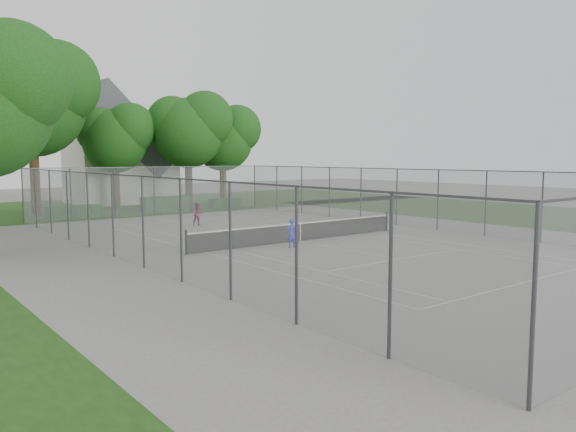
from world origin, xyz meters
TOP-DOWN VIEW (x-y plane):
  - ground at (0.00, 0.00)m, footprint 120.00×120.00m
  - grass_far at (0.00, 26.00)m, footprint 60.00×20.00m
  - grass_right at (22.00, 0.00)m, footprint 16.00×40.00m
  - court_markings at (0.00, 0.00)m, footprint 11.03×23.83m
  - tennis_net at (0.00, 0.00)m, footprint 12.87×0.10m
  - perimeter_fence at (0.00, 0.00)m, footprint 18.08×34.08m
  - tree_far_left at (-6.79, 22.26)m, footprint 8.77×8.01m
  - tree_far_midleft at (-0.11, 23.87)m, footprint 6.04×5.51m
  - tree_far_midright at (5.38, 21.48)m, footprint 6.82×6.23m
  - tree_far_right at (9.08, 21.95)m, footprint 6.18×5.64m
  - hedge_left at (-5.55, 18.00)m, footprint 3.52×1.05m
  - hedge_mid at (1.64, 18.60)m, footprint 3.75×1.07m
  - hedge_right at (7.10, 18.70)m, footprint 2.60×0.95m
  - house at (2.21, 28.91)m, footprint 8.74×6.77m
  - girl_player at (-1.52, -1.20)m, footprint 0.52×0.37m
  - woman_player at (-0.87, 8.91)m, footprint 0.82×0.72m

SIDE VIEW (x-z plane):
  - ground at x=0.00m, z-range 0.00..0.00m
  - grass_far at x=0.00m, z-range 0.00..0.00m
  - grass_right at x=22.00m, z-range 0.00..0.00m
  - court_markings at x=0.00m, z-range 0.00..0.01m
  - hedge_right at x=7.10m, z-range 0.00..0.78m
  - hedge_left at x=-5.55m, z-range 0.00..0.88m
  - tennis_net at x=0.00m, z-range -0.04..1.06m
  - hedge_mid at x=1.64m, z-range 0.00..1.18m
  - girl_player at x=-1.52m, z-range 0.00..1.35m
  - woman_player at x=-0.87m, z-range 0.00..1.44m
  - perimeter_fence at x=0.00m, z-range 0.05..3.57m
  - house at x=2.21m, z-range -1.06..9.82m
  - tree_far_midleft at x=-0.11m, z-range 1.62..10.30m
  - tree_far_right at x=9.08m, z-range 1.66..10.54m
  - tree_far_midright at x=5.38m, z-range 1.83..11.64m
  - tree_far_left at x=-6.79m, z-range 2.36..14.98m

